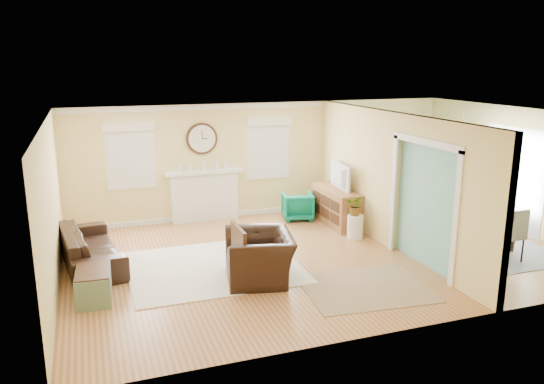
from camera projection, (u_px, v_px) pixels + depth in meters
The scene contains 29 objects.
floor at pixel (318, 255), 9.88m from camera, with size 9.00×9.00×0.00m, color brown.
wall_back at pixel (266, 159), 12.31m from camera, with size 9.00×0.02×2.60m, color #EED481.
wall_front at pixel (416, 237), 6.82m from camera, with size 9.00×0.02×2.60m, color #EED481.
wall_left at pixel (51, 209), 8.11m from camera, with size 0.02×6.00×2.60m, color #EED481.
wall_right at pixel (517, 170), 11.02m from camera, with size 0.02×6.00×2.60m, color #EED481.
ceiling at pixel (321, 115), 9.25m from camera, with size 9.00×6.00×0.02m, color white.
partition at pixel (384, 175), 10.30m from camera, with size 0.17×6.00×2.60m.
fireplace at pixel (204, 195), 11.89m from camera, with size 1.70×0.30×1.17m.
wall_clock at pixel (202, 139), 11.66m from camera, with size 0.70×0.07×0.70m.
window_left at pixel (130, 151), 11.20m from camera, with size 1.05×0.13×1.42m.
window_right at pixel (268, 144), 12.20m from camera, with size 1.05×0.13×1.42m.
french_doors at pixel (514, 180), 11.05m from camera, with size 0.06×1.70×2.20m.
pendant at pixel (461, 130), 10.32m from camera, with size 0.30×0.30×0.55m.
rug_cream at pixel (213, 267), 9.27m from camera, with size 2.90×2.51×0.02m, color white.
rug_jute at pixel (365, 288), 8.42m from camera, with size 1.94×1.59×0.01m, color #997C5C.
rug_grey at pixel (463, 242), 10.52m from camera, with size 2.60×3.25×0.01m, color gray.
sofa at pixel (91, 247), 9.31m from camera, with size 2.24×0.87×0.65m, color black.
eames_chair at pixel (260, 257), 8.67m from camera, with size 1.20×1.05×0.78m, color black.
green_chair at pixel (298, 206), 12.03m from camera, with size 0.66×0.67×0.61m, color #00725C.
trunk at pixel (94, 285), 7.96m from camera, with size 0.54×0.84×0.47m.
credenza at pixel (336, 206), 11.66m from camera, with size 0.53×1.56×0.80m.
tv at pixel (336, 176), 11.49m from camera, with size 0.98×0.13×0.56m, color black.
garden_stool at pixel (355, 227), 10.75m from camera, with size 0.33×0.33×0.48m, color white.
potted_plant at pixel (356, 205), 10.64m from camera, with size 0.38×0.33×0.42m, color #337F33.
dining_table at pixel (464, 227), 10.45m from camera, with size 1.83×1.02×0.64m, color #452512.
dining_chair_n at pixel (435, 202), 11.31m from camera, with size 0.48×0.48×1.00m.
dining_chair_s at pixel (509, 230), 9.45m from camera, with size 0.44×0.44×0.98m.
dining_chair_w at pixel (442, 217), 10.17m from camera, with size 0.52×0.52×1.01m.
dining_chair_e at pixel (489, 210), 10.62m from camera, with size 0.55×0.55×1.04m.
Camera 1 is at (-3.91, -8.49, 3.50)m, focal length 35.00 mm.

